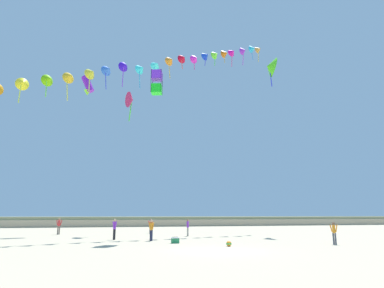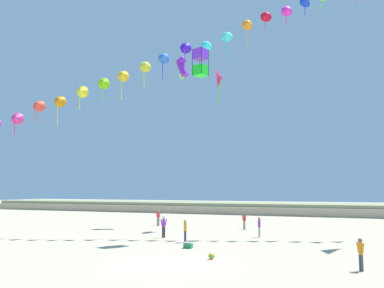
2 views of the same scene
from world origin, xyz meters
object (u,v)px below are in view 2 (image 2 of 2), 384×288
(person_mid_center, at_px, (259,226))
(beach_cooler, at_px, (188,245))
(person_far_left, at_px, (361,252))
(person_far_center, at_px, (185,229))
(large_kite_mid_trail, at_px, (182,68))
(beach_ball, at_px, (211,256))
(large_kite_outer_drift, at_px, (200,63))
(person_near_left, at_px, (158,217))
(person_near_right, at_px, (164,225))
(large_kite_high_solo, at_px, (220,78))
(person_far_right, at_px, (244,220))

(person_mid_center, relative_size, beach_cooler, 2.90)
(person_far_left, relative_size, person_far_center, 0.94)
(large_kite_mid_trail, height_order, beach_ball, large_kite_mid_trail)
(large_kite_mid_trail, distance_m, beach_cooler, 25.93)
(large_kite_outer_drift, bearing_deg, beach_cooler, -78.53)
(person_near_left, distance_m, beach_ball, 22.19)
(person_near_right, relative_size, large_kite_mid_trail, 0.59)
(large_kite_high_solo, bearing_deg, person_near_right, -99.09)
(large_kite_outer_drift, distance_m, beach_cooler, 15.17)
(person_far_left, height_order, beach_cooler, person_far_left)
(person_far_center, relative_size, large_kite_mid_trail, 0.58)
(large_kite_mid_trail, height_order, beach_cooler, large_kite_mid_trail)
(beach_ball, bearing_deg, person_far_center, 125.28)
(person_far_left, bearing_deg, person_far_center, 151.82)
(large_kite_mid_trail, xyz_separation_m, beach_cooler, (8.04, -16.68, -18.16))
(beach_ball, bearing_deg, person_near_left, 125.61)
(large_kite_mid_trail, bearing_deg, beach_cooler, -64.27)
(person_far_right, relative_size, beach_cooler, 2.81)
(person_far_center, distance_m, large_kite_outer_drift, 13.75)
(person_near_left, relative_size, person_far_left, 1.11)
(person_near_right, distance_m, beach_cooler, 6.53)
(person_near_right, xyz_separation_m, person_far_left, (15.27, -8.71, -0.09))
(person_near_left, distance_m, large_kite_high_solo, 16.63)
(large_kite_mid_trail, xyz_separation_m, beach_ball, (11.02, -20.19, -18.19))
(person_mid_center, height_order, large_kite_mid_trail, large_kite_mid_trail)
(person_mid_center, distance_m, person_far_right, 6.59)
(person_far_left, distance_m, person_far_right, 21.02)
(beach_ball, bearing_deg, beach_cooler, 130.36)
(person_far_center, bearing_deg, beach_ball, -54.72)
(person_far_right, xyz_separation_m, beach_ball, (2.97, -17.57, -0.76))
(large_kite_mid_trail, relative_size, beach_ball, 8.14)
(person_near_left, relative_size, large_kite_outer_drift, 0.77)
(person_far_right, bearing_deg, person_far_center, -97.29)
(person_near_right, xyz_separation_m, beach_ball, (7.31, -8.33, -0.83))
(person_near_left, distance_m, person_far_center, 14.52)
(large_kite_high_solo, relative_size, beach_ball, 10.33)
(person_far_left, xyz_separation_m, large_kite_mid_trail, (-18.98, 20.57, 17.45))
(beach_ball, bearing_deg, person_far_left, -2.77)
(large_kite_outer_drift, bearing_deg, person_far_center, -102.96)
(person_near_right, bearing_deg, large_kite_mid_trail, 107.35)
(large_kite_mid_trail, xyz_separation_m, large_kite_high_solo, (5.30, -1.88, -2.36))
(person_near_right, relative_size, person_far_right, 1.08)
(person_far_center, bearing_deg, person_far_left, -28.18)
(person_mid_center, xyz_separation_m, large_kite_mid_trail, (-11.00, 8.51, 17.41))
(large_kite_mid_trail, bearing_deg, beach_ball, -61.38)
(large_kite_mid_trail, height_order, large_kite_outer_drift, large_kite_mid_trail)
(person_mid_center, height_order, beach_cooler, person_mid_center)
(beach_ball, bearing_deg, person_near_right, 131.28)
(person_far_center, relative_size, large_kite_high_solo, 0.45)
(large_kite_high_solo, bearing_deg, person_far_center, -83.88)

